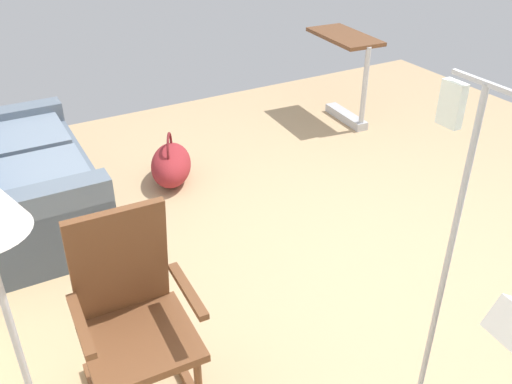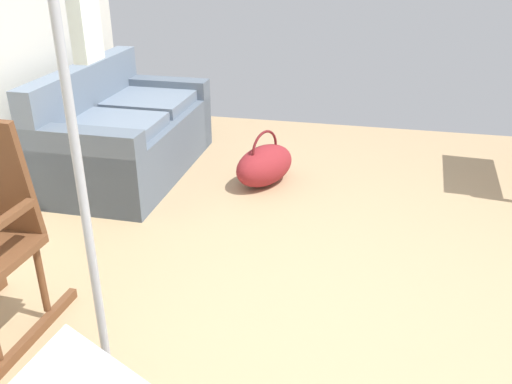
# 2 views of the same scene
# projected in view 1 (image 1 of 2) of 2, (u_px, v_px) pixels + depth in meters

# --- Properties ---
(ground_plane) EXTENTS (6.33, 6.33, 0.00)m
(ground_plane) POSITION_uv_depth(u_px,v_px,m) (365.00, 258.00, 3.72)
(ground_plane) COLOR tan
(couch) EXTENTS (1.61, 0.87, 0.85)m
(couch) POSITION_uv_depth(u_px,v_px,m) (23.00, 182.00, 3.98)
(couch) COLOR slate
(couch) RESTS_ON ground
(rocking_chair) EXTENTS (0.78, 0.52, 1.05)m
(rocking_chair) POSITION_uv_depth(u_px,v_px,m) (134.00, 322.00, 2.50)
(rocking_chair) COLOR brown
(rocking_chair) RESTS_ON ground
(overbed_table) EXTENTS (0.86, 0.45, 0.84)m
(overbed_table) POSITION_uv_depth(u_px,v_px,m) (347.00, 68.00, 5.46)
(overbed_table) COLOR #B2B5BA
(overbed_table) RESTS_ON ground
(duffel_bag) EXTENTS (0.64, 0.54, 0.43)m
(duffel_bag) POSITION_uv_depth(u_px,v_px,m) (171.00, 165.00, 4.53)
(duffel_bag) COLOR maroon
(duffel_bag) RESTS_ON ground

